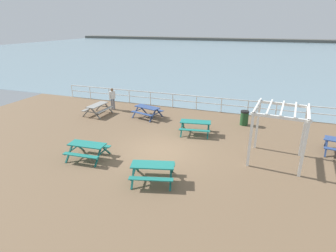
{
  "coord_description": "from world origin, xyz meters",
  "views": [
    {
      "loc": [
        4.78,
        -12.03,
        6.3
      ],
      "look_at": [
        -0.12,
        1.62,
        0.8
      ],
      "focal_mm": 29.23,
      "sensor_mm": 36.0,
      "label": 1
    }
  ],
  "objects_px": {
    "picnic_table_mid_centre": "(97,107)",
    "picnic_table_seaward": "(153,168)",
    "picnic_table_far_right": "(147,109)",
    "lattice_pergola": "(280,122)",
    "picnic_table_near_left": "(87,147)",
    "visitor": "(112,97)",
    "picnic_table_near_right": "(195,124)",
    "litter_bin": "(244,118)"
  },
  "relations": [
    {
      "from": "picnic_table_near_left",
      "to": "lattice_pergola",
      "type": "bearing_deg",
      "value": 14.34
    },
    {
      "from": "picnic_table_far_right",
      "to": "litter_bin",
      "type": "xyz_separation_m",
      "value": [
        6.57,
        0.74,
        -0.1
      ]
    },
    {
      "from": "picnic_table_mid_centre",
      "to": "lattice_pergola",
      "type": "xyz_separation_m",
      "value": [
        12.08,
        -3.17,
        1.41
      ]
    },
    {
      "from": "lattice_pergola",
      "to": "litter_bin",
      "type": "distance_m",
      "value": 5.19
    },
    {
      "from": "litter_bin",
      "to": "picnic_table_near_right",
      "type": "bearing_deg",
      "value": -135.99
    },
    {
      "from": "picnic_table_seaward",
      "to": "lattice_pergola",
      "type": "bearing_deg",
      "value": 21.69
    },
    {
      "from": "picnic_table_near_left",
      "to": "picnic_table_near_right",
      "type": "height_order",
      "value": "same"
    },
    {
      "from": "picnic_table_near_right",
      "to": "picnic_table_seaward",
      "type": "height_order",
      "value": "same"
    },
    {
      "from": "picnic_table_far_right",
      "to": "litter_bin",
      "type": "distance_m",
      "value": 6.62
    },
    {
      "from": "picnic_table_near_right",
      "to": "visitor",
      "type": "relative_size",
      "value": 1.21
    },
    {
      "from": "picnic_table_near_right",
      "to": "picnic_table_mid_centre",
      "type": "distance_m",
      "value": 7.65
    },
    {
      "from": "picnic_table_near_left",
      "to": "picnic_table_far_right",
      "type": "xyz_separation_m",
      "value": [
        0.24,
        6.73,
        0.0
      ]
    },
    {
      "from": "picnic_table_near_right",
      "to": "litter_bin",
      "type": "distance_m",
      "value": 3.66
    },
    {
      "from": "picnic_table_far_right",
      "to": "picnic_table_seaward",
      "type": "relative_size",
      "value": 1.0
    },
    {
      "from": "picnic_table_mid_centre",
      "to": "picnic_table_far_right",
      "type": "xyz_separation_m",
      "value": [
        3.63,
        0.69,
        0.0
      ]
    },
    {
      "from": "picnic_table_near_right",
      "to": "litter_bin",
      "type": "xyz_separation_m",
      "value": [
        2.63,
        2.54,
        -0.1
      ]
    },
    {
      "from": "picnic_table_near_left",
      "to": "picnic_table_far_right",
      "type": "height_order",
      "value": "same"
    },
    {
      "from": "picnic_table_seaward",
      "to": "lattice_pergola",
      "type": "distance_m",
      "value": 6.27
    },
    {
      "from": "picnic_table_near_left",
      "to": "visitor",
      "type": "bearing_deg",
      "value": 107.96
    },
    {
      "from": "picnic_table_near_right",
      "to": "picnic_table_mid_centre",
      "type": "bearing_deg",
      "value": 162.55
    },
    {
      "from": "picnic_table_seaward",
      "to": "visitor",
      "type": "bearing_deg",
      "value": 113.93
    },
    {
      "from": "picnic_table_near_right",
      "to": "visitor",
      "type": "distance_m",
      "value": 7.7
    },
    {
      "from": "picnic_table_mid_centre",
      "to": "lattice_pergola",
      "type": "distance_m",
      "value": 12.57
    },
    {
      "from": "picnic_table_near_left",
      "to": "picnic_table_mid_centre",
      "type": "bearing_deg",
      "value": 115.44
    },
    {
      "from": "visitor",
      "to": "picnic_table_far_right",
      "type": "bearing_deg",
      "value": 16.66
    },
    {
      "from": "picnic_table_seaward",
      "to": "lattice_pergola",
      "type": "xyz_separation_m",
      "value": [
        4.88,
        3.68,
        1.41
      ]
    },
    {
      "from": "litter_bin",
      "to": "picnic_table_mid_centre",
      "type": "bearing_deg",
      "value": -172.03
    },
    {
      "from": "lattice_pergola",
      "to": "litter_bin",
      "type": "xyz_separation_m",
      "value": [
        -1.88,
        4.6,
        -1.52
      ]
    },
    {
      "from": "picnic_table_near_left",
      "to": "litter_bin",
      "type": "distance_m",
      "value": 10.11
    },
    {
      "from": "picnic_table_near_left",
      "to": "visitor",
      "type": "height_order",
      "value": "visitor"
    },
    {
      "from": "lattice_pergola",
      "to": "litter_bin",
      "type": "relative_size",
      "value": 2.91
    },
    {
      "from": "picnic_table_far_right",
      "to": "visitor",
      "type": "height_order",
      "value": "visitor"
    },
    {
      "from": "picnic_table_near_right",
      "to": "picnic_table_seaward",
      "type": "xyz_separation_m",
      "value": [
        -0.37,
        -5.73,
        0.0
      ]
    },
    {
      "from": "picnic_table_mid_centre",
      "to": "picnic_table_seaward",
      "type": "distance_m",
      "value": 9.94
    },
    {
      "from": "picnic_table_near_left",
      "to": "litter_bin",
      "type": "xyz_separation_m",
      "value": [
        6.81,
        7.46,
        -0.1
      ]
    },
    {
      "from": "picnic_table_near_right",
      "to": "lattice_pergola",
      "type": "height_order",
      "value": "lattice_pergola"
    },
    {
      "from": "picnic_table_near_left",
      "to": "picnic_table_far_right",
      "type": "bearing_deg",
      "value": 84.08
    },
    {
      "from": "picnic_table_seaward",
      "to": "picnic_table_far_right",
      "type": "bearing_deg",
      "value": 100.04
    },
    {
      "from": "picnic_table_near_left",
      "to": "picnic_table_seaward",
      "type": "bearing_deg",
      "value": -15.95
    },
    {
      "from": "picnic_table_near_left",
      "to": "lattice_pergola",
      "type": "relative_size",
      "value": 0.69
    },
    {
      "from": "picnic_table_near_right",
      "to": "visitor",
      "type": "bearing_deg",
      "value": 150.74
    },
    {
      "from": "lattice_pergola",
      "to": "litter_bin",
      "type": "height_order",
      "value": "lattice_pergola"
    }
  ]
}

